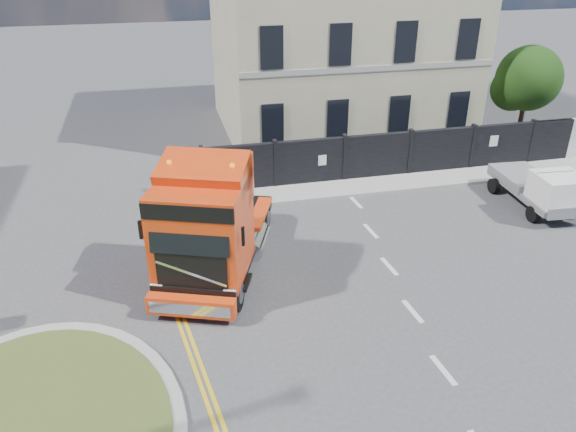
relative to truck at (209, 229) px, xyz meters
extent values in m
plane|color=#424244|center=(2.40, -2.62, -1.77)|extent=(120.00, 120.00, 0.00)
cube|color=black|center=(8.40, 6.38, -0.77)|extent=(18.00, 0.25, 2.00)
cube|color=silver|center=(16.90, 6.38, -0.77)|extent=(2.60, 0.12, 2.00)
cube|color=#C0B799|center=(8.40, 13.88, 3.73)|extent=(12.00, 10.00, 11.00)
cylinder|color=#382619|center=(16.90, 9.38, -0.57)|extent=(0.24, 0.24, 2.40)
sphere|color=black|center=(16.90, 9.38, 1.43)|extent=(3.20, 3.20, 3.20)
sphere|color=black|center=(16.40, 9.78, 0.83)|extent=(2.20, 2.20, 2.20)
cube|color=#989893|center=(8.40, 5.48, -1.71)|extent=(20.00, 1.60, 0.12)
cube|color=black|center=(0.40, 1.03, -1.03)|extent=(4.49, 6.68, 0.44)
cube|color=red|center=(-0.22, -0.58, 0.35)|extent=(3.23, 3.28, 2.77)
cube|color=red|center=(0.15, 0.39, 1.49)|extent=(2.63, 1.71, 1.38)
cube|color=black|center=(-0.68, -1.76, 0.75)|extent=(2.05, 0.83, 1.04)
cube|color=red|center=(-0.79, -2.06, -1.23)|extent=(2.43, 1.21, 0.54)
cylinder|color=black|center=(-1.50, -0.94, -1.26)|extent=(0.66, 1.07, 1.03)
cylinder|color=gray|center=(-1.50, -0.94, -1.26)|extent=(0.53, 0.66, 0.57)
cylinder|color=black|center=(0.49, -1.70, -1.26)|extent=(0.66, 1.07, 1.03)
cylinder|color=gray|center=(0.49, -1.70, -1.26)|extent=(0.53, 0.66, 0.57)
cylinder|color=black|center=(-0.25, 2.34, -1.26)|extent=(0.66, 1.07, 1.03)
cylinder|color=gray|center=(-0.25, 2.34, -1.26)|extent=(0.53, 0.66, 0.57)
cylinder|color=black|center=(1.75, 1.57, -1.26)|extent=(0.66, 1.07, 1.03)
cylinder|color=gray|center=(1.75, 1.57, -1.26)|extent=(0.53, 0.66, 0.57)
cylinder|color=black|center=(0.18, 3.45, -1.26)|extent=(0.66, 1.07, 1.03)
cylinder|color=gray|center=(0.18, 3.45, -1.26)|extent=(0.53, 0.66, 0.57)
cylinder|color=black|center=(2.17, 2.68, -1.26)|extent=(0.66, 1.07, 1.03)
cylinder|color=gray|center=(2.17, 2.68, -1.26)|extent=(0.53, 0.66, 0.57)
cube|color=slate|center=(12.88, 2.43, -1.15)|extent=(1.99, 4.36, 0.22)
cube|color=silver|center=(12.88, 1.10, -0.58)|extent=(1.79, 1.71, 1.15)
cylinder|color=black|center=(12.04, 1.10, -1.46)|extent=(0.22, 0.62, 0.62)
cylinder|color=black|center=(13.72, 1.10, -1.46)|extent=(0.22, 0.62, 0.62)
cylinder|color=black|center=(12.04, 3.75, -1.46)|extent=(0.22, 0.62, 0.62)
cylinder|color=black|center=(13.72, 3.75, -1.46)|extent=(0.22, 0.62, 0.62)
camera|label=1|loc=(-1.14, -14.85, 7.88)|focal=35.00mm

